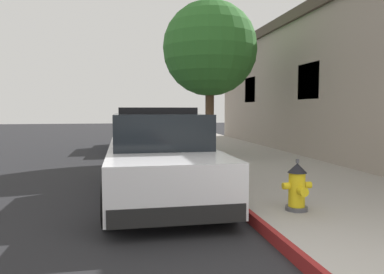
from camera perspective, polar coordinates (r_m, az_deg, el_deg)
ground_plane at (r=12.78m, az=-21.00°, el=-3.76°), size 32.61×60.00×0.20m
sidewalk_pavement at (r=13.09m, az=5.82°, el=-2.50°), size 3.76×60.00×0.16m
curb_painted_edge at (r=12.68m, az=-2.53°, el=-2.70°), size 0.08×60.00×0.16m
police_cruiser at (r=6.93m, az=-5.20°, el=-3.14°), size 1.94×4.84×1.68m
parked_car_silver_ahead at (r=15.27m, az=-8.00°, el=0.95°), size 1.94×4.84×1.56m
fire_hydrant at (r=5.59m, az=16.14°, el=-7.52°), size 0.44×0.40×0.76m
street_tree at (r=12.00m, az=2.82°, el=13.60°), size 3.03×3.03×4.93m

